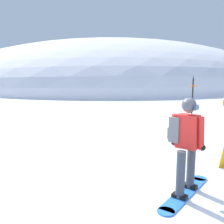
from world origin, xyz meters
TOP-DOWN VIEW (x-y plane):
  - ground_plane at (0.00, 0.00)m, footprint 300.00×300.00m
  - ridge_peak_main at (9.84, 28.82)m, footprint 38.24×34.41m
  - snowboarder_main at (0.47, -0.20)m, footprint 1.57×1.16m
  - piste_marker_near at (2.17, 2.00)m, footprint 0.20×0.20m
  - rock_mid at (4.26, 5.61)m, footprint 0.62×0.53m

SIDE VIEW (x-z plane):
  - ground_plane at x=0.00m, z-range 0.00..0.00m
  - ridge_peak_main at x=9.84m, z-range -5.32..5.32m
  - rock_mid at x=4.26m, z-range -0.22..0.22m
  - snowboarder_main at x=0.47m, z-range 0.06..1.78m
  - piste_marker_near at x=2.17m, z-range 0.14..2.10m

